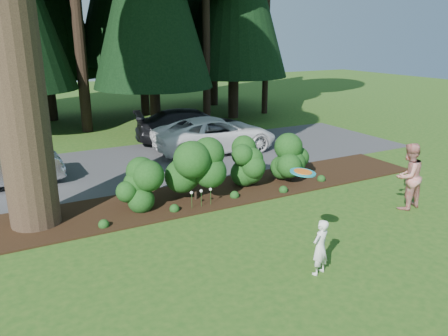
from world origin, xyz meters
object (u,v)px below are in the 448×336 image
car_white_suv (215,134)px  adult (408,176)px  frisbee (303,172)px  car_dark_suv (193,126)px  child (320,247)px

car_white_suv → adult: bearing=-164.9°
car_white_suv → frisbee: frisbee is taller
car_white_suv → car_dark_suv: size_ratio=1.01×
car_dark_suv → frisbee: frisbee is taller
car_white_suv → adult: size_ratio=2.74×
car_white_suv → adult: adult is taller
adult → car_dark_suv: bearing=-83.7°
car_white_suv → child: bearing=166.8°
car_white_suv → child: 10.13m
child → frisbee: size_ratio=2.39×
child → frisbee: (-0.44, 0.14, 1.64)m
car_white_suv → frisbee: (-3.05, -9.65, 1.49)m
child → car_dark_suv: bearing=-117.7°
car_dark_suv → adult: bearing=-155.9°
child → adult: 4.84m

